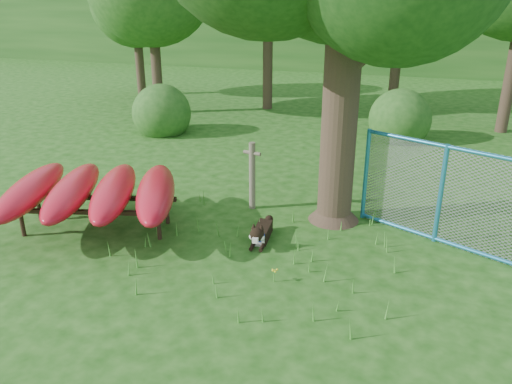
% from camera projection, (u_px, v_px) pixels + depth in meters
% --- Properties ---
extents(ground, '(80.00, 80.00, 0.00)m').
position_uv_depth(ground, '(218.00, 280.00, 7.45)').
color(ground, '#15460E').
rests_on(ground, ground).
extents(wooden_post, '(0.37, 0.15, 1.36)m').
position_uv_depth(wooden_post, '(252.00, 174.00, 9.75)').
color(wooden_post, brown).
rests_on(wooden_post, ground).
extents(kayak_rack, '(3.85, 3.45, 0.97)m').
position_uv_depth(kayak_rack, '(93.00, 191.00, 8.82)').
color(kayak_rack, black).
rests_on(kayak_rack, ground).
extents(husky_dog, '(0.34, 1.06, 0.47)m').
position_uv_depth(husky_dog, '(261.00, 233.00, 8.56)').
color(husky_dog, black).
rests_on(husky_dog, ground).
extents(fence_section, '(2.73, 1.32, 2.89)m').
position_uv_depth(fence_section, '(441.00, 194.00, 8.34)').
color(fence_section, '#2987BF').
rests_on(fence_section, ground).
extents(wildflower_clump, '(0.10, 0.08, 0.22)m').
position_uv_depth(wildflower_clump, '(274.00, 271.00, 7.35)').
color(wildflower_clump, '#499530').
rests_on(wildflower_clump, ground).
extents(bg_tree_f, '(3.60, 3.60, 5.55)m').
position_uv_depth(bg_tree_f, '(135.00, 2.00, 20.24)').
color(bg_tree_f, '#36271D').
rests_on(bg_tree_f, ground).
extents(shrub_left, '(1.80, 1.80, 1.80)m').
position_uv_depth(shrub_left, '(163.00, 133.00, 15.56)').
color(shrub_left, '#22531A').
rests_on(shrub_left, ground).
extents(shrub_mid, '(1.80, 1.80, 1.80)m').
position_uv_depth(shrub_mid, '(398.00, 140.00, 14.79)').
color(shrub_mid, '#22531A').
rests_on(shrub_mid, ground).
extents(wooded_hillside, '(80.00, 12.00, 6.00)m').
position_uv_depth(wooded_hillside, '(391.00, 13.00, 31.04)').
color(wooded_hillside, '#22531A').
rests_on(wooded_hillside, ground).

